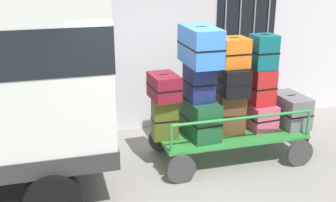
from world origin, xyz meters
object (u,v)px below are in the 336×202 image
suitcase_midright_bottom (260,116)px  suitcase_midright_middle (262,87)px  suitcase_center_top (233,52)px  suitcase_right_bottom (290,110)px  backpack (302,133)px  suitcase_midleft_bottom (197,116)px  luggage_cart (228,136)px  suitcase_midleft_middle (199,82)px  suitcase_left_middle (164,87)px  suitcase_center_bottom (230,112)px  suitcase_midleft_top (200,46)px  suitcase_center_middle (231,80)px  suitcase_midright_top (264,52)px  suitcase_left_bottom (165,119)px

suitcase_midright_bottom → suitcase_midright_middle: 0.50m
suitcase_center_top → suitcase_right_bottom: (1.07, 0.00, -1.04)m
suitcase_midright_middle → backpack: 1.34m
suitcase_midleft_bottom → suitcase_right_bottom: 1.61m
luggage_cart → suitcase_midleft_middle: size_ratio=4.28×
suitcase_right_bottom → suitcase_midright_middle: bearing=179.0°
suitcase_midright_middle → suitcase_midleft_middle: bearing=179.9°
backpack → suitcase_midright_middle: bearing=-172.1°
suitcase_left_middle → suitcase_center_bottom: (1.07, -0.03, -0.50)m
luggage_cart → suitcase_center_bottom: bearing=90.0°
suitcase_midleft_middle → suitcase_left_middle: bearing=175.4°
suitcase_midleft_top → suitcase_center_middle: bearing=4.8°
suitcase_midleft_top → backpack: 2.62m
suitcase_center_middle → suitcase_center_top: suitcase_center_top is taller
suitcase_center_bottom → suitcase_midright_top: bearing=2.7°
suitcase_midright_top → suitcase_right_bottom: (0.54, -0.05, -1.00)m
suitcase_center_middle → suitcase_midright_bottom: suitcase_center_middle is taller
backpack → suitcase_left_bottom: bearing=-177.3°
suitcase_center_bottom → suitcase_midleft_top: bearing=-175.9°
suitcase_midleft_bottom → suitcase_midright_bottom: size_ratio=1.85×
suitcase_midleft_bottom → suitcase_midright_middle: (1.07, -0.05, 0.40)m
suitcase_left_middle → suitcase_center_middle: bearing=-1.2°
suitcase_center_top → suitcase_right_bottom: size_ratio=0.60×
suitcase_left_bottom → suitcase_midleft_bottom: size_ratio=0.64×
suitcase_center_bottom → suitcase_midleft_bottom: bearing=176.4°
backpack → suitcase_center_middle: bearing=-175.9°
backpack → suitcase_midleft_bottom: bearing=-177.8°
suitcase_midleft_bottom → suitcase_midleft_top: 1.14m
suitcase_midleft_bottom → suitcase_center_bottom: size_ratio=1.55×
suitcase_left_middle → suitcase_center_middle: 1.08m
suitcase_midleft_middle → suitcase_right_bottom: suitcase_midleft_middle is taller
suitcase_midleft_middle → suitcase_center_middle: bearing=2.3°
suitcase_midleft_middle → suitcase_center_top: 0.69m
suitcase_center_middle → backpack: 1.84m
suitcase_midleft_top → suitcase_center_bottom: 1.23m
suitcase_center_top → backpack: size_ratio=1.02×
suitcase_midleft_bottom → suitcase_midright_top: bearing=-0.4°
suitcase_center_bottom → suitcase_center_top: bearing=-90.0°
luggage_cart → suitcase_midright_bottom: size_ratio=4.45×
luggage_cart → suitcase_right_bottom: bearing=-1.3°
suitcase_left_middle → suitcase_left_bottom: bearing=-90.0°
suitcase_left_middle → suitcase_midleft_middle: bearing=-4.6°
luggage_cart → suitcase_left_middle: 1.41m
suitcase_midleft_top → suitcase_center_middle: suitcase_midleft_top is taller
suitcase_left_bottom → suitcase_left_middle: size_ratio=1.08×
luggage_cart → suitcase_center_bottom: size_ratio=3.73×
suitcase_midleft_top → suitcase_right_bottom: bearing=0.5°
suitcase_midleft_top → suitcase_right_bottom: size_ratio=1.18×
luggage_cart → suitcase_center_middle: size_ratio=3.34×
suitcase_center_top → suitcase_midright_bottom: (0.54, 0.00, -1.09)m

